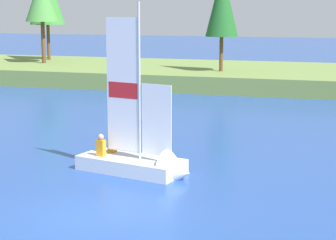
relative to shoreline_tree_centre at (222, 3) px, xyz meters
The scene contains 4 objects.
ground_plane 27.50m from the shoreline_tree_centre, 85.53° to the right, with size 200.00×200.00×0.00m, color #234793.
shore_bank 6.17m from the shoreline_tree_centre, 50.02° to the left, with size 80.00×12.50×1.15m, color olive.
shoreline_tree_centre is the anchor object (origin of this frame).
sailboat 23.10m from the shoreline_tree_centre, 84.67° to the right, with size 4.32×2.36×6.15m.
Camera 1 is at (6.22, -13.96, 5.52)m, focal length 63.86 mm.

